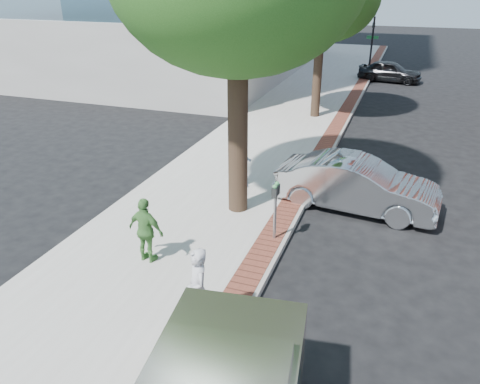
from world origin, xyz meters
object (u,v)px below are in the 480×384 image
at_px(person_officer, 240,159).
at_px(person_green, 146,230).
at_px(person_gray, 198,289).
at_px(sedan_silver, 357,185).
at_px(parking_meter, 276,199).
at_px(bg_car, 390,71).

height_order(person_officer, person_green, person_officer).
bearing_deg(person_gray, person_green, -167.87).
xyz_separation_m(person_green, sedan_silver, (4.01, 4.52, -0.18)).
bearing_deg(parking_meter, sedan_silver, 58.51).
xyz_separation_m(person_officer, bg_car, (3.31, 18.36, -0.32)).
relative_size(person_green, sedan_silver, 0.34).
distance_m(parking_meter, sedan_silver, 3.12).
bearing_deg(parking_meter, person_green, -141.72).
relative_size(parking_meter, person_green, 0.97).
height_order(parking_meter, person_officer, person_officer).
relative_size(person_officer, sedan_silver, 0.37).
distance_m(person_officer, person_green, 4.79).
xyz_separation_m(person_gray, sedan_silver, (2.04, 6.11, -0.21)).
relative_size(parking_meter, sedan_silver, 0.33).
height_order(sedan_silver, bg_car, sedan_silver).
bearing_deg(sedan_silver, person_officer, 92.25).
distance_m(person_green, sedan_silver, 6.04).
relative_size(parking_meter, person_officer, 0.90).
bearing_deg(person_gray, sedan_silver, 122.70).
bearing_deg(parking_meter, person_officer, 123.60).
distance_m(person_green, bg_car, 23.44).
height_order(person_gray, person_officer, person_officer).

